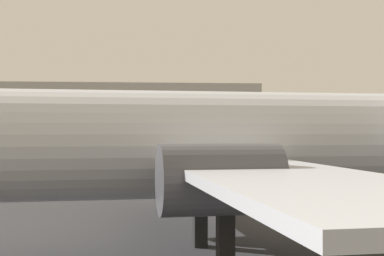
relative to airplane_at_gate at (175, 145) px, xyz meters
The scene contains 3 objects.
airplane_at_gate is the anchor object (origin of this frame).
airplane_distant 61.81m from the airplane_at_gate, 82.66° to the left, with size 26.69×20.93×8.47m.
terminal_building 109.98m from the airplane_at_gate, 97.54° to the left, with size 78.01×23.18×14.89m, color #B7B7B2.
Camera 1 is at (-1.17, -7.74, 4.54)m, focal length 50.63 mm.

